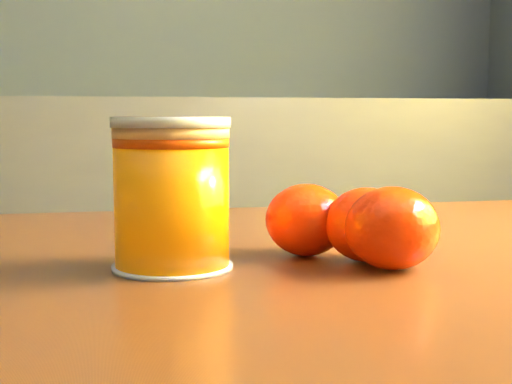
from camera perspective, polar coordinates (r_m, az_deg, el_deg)
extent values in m
cube|color=#5D3117|center=(0.60, 5.78, -7.07)|extent=(1.00, 0.72, 0.04)
cylinder|color=orange|center=(0.55, -6.75, -0.95)|extent=(0.09, 0.09, 0.10)
cylinder|color=#EAAA5F|center=(0.54, -6.82, 4.72)|extent=(0.09, 0.09, 0.01)
cylinder|color=silver|center=(0.54, -6.82, 5.44)|extent=(0.09, 0.09, 0.01)
ellipsoid|color=#FF3105|center=(0.60, 4.04, -2.23)|extent=(0.08, 0.08, 0.06)
ellipsoid|color=#FF3105|center=(0.55, 10.84, -2.85)|extent=(0.09, 0.09, 0.06)
ellipsoid|color=#FF3105|center=(0.58, 8.85, -2.58)|extent=(0.07, 0.07, 0.06)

